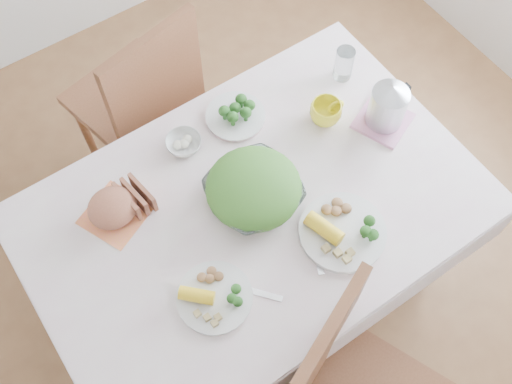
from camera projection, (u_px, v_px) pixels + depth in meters
floor at (255, 284)px, 2.67m from camera, size 3.60×3.60×0.00m
dining_table at (255, 252)px, 2.34m from camera, size 1.40×0.90×0.75m
tablecloth at (254, 208)px, 2.01m from camera, size 1.50×1.00×0.01m
chair_far at (134, 102)px, 2.58m from camera, size 0.54×0.54×1.01m
salad_bowl at (254, 192)px, 1.99m from camera, size 0.31×0.31×0.07m
dinner_plate_left at (215, 298)px, 1.84m from camera, size 0.32×0.32×0.02m
dinner_plate_right at (342, 232)px, 1.95m from camera, size 0.30×0.30×0.02m
broccoli_plate at (235, 116)px, 2.17m from camera, size 0.25×0.25×0.02m
napkin at (115, 215)px, 1.99m from camera, size 0.25×0.25×0.00m
bread_loaf at (112, 207)px, 1.94m from camera, size 0.18×0.18×0.10m
fruit_bowl at (184, 144)px, 2.10m from camera, size 0.16×0.16×0.04m
yellow_mug at (326, 113)px, 2.13m from camera, size 0.13×0.13×0.09m
glass_tumbler at (344, 64)px, 2.21m from camera, size 0.09×0.09×0.13m
pink_tray at (383, 121)px, 2.16m from camera, size 0.23×0.23×0.01m
electric_kettle at (389, 102)px, 2.06m from camera, size 0.13×0.13×0.18m
fork_left at (256, 292)px, 1.86m from camera, size 0.12×0.14×0.00m
fork_right at (317, 248)px, 1.93m from camera, size 0.10×0.17×0.00m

